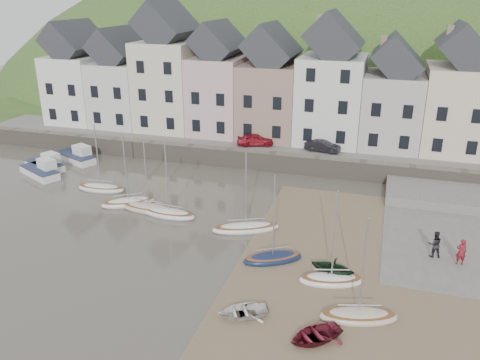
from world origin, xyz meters
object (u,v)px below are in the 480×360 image
(sailboat_0, at_px, (101,188))
(rowboat_green, at_px, (332,267))
(rowboat_red, at_px, (315,335))
(person_red, at_px, (461,252))
(person_dark, at_px, (435,244))
(car_right, at_px, (323,146))
(car_left, at_px, (255,140))
(rowboat_white, at_px, (243,311))

(sailboat_0, bearing_deg, rowboat_green, -21.15)
(rowboat_red, xyz_separation_m, person_red, (7.84, 10.04, 0.66))
(person_red, distance_m, person_dark, 1.66)
(person_dark, bearing_deg, rowboat_red, 47.02)
(rowboat_red, relative_size, car_right, 0.82)
(rowboat_green, distance_m, car_left, 23.21)
(rowboat_green, relative_size, person_red, 1.50)
(person_red, xyz_separation_m, person_dark, (-1.57, 0.55, 0.02))
(rowboat_green, bearing_deg, person_red, 127.05)
(car_left, bearing_deg, person_dark, -152.61)
(sailboat_0, bearing_deg, car_left, 48.28)
(sailboat_0, xyz_separation_m, car_right, (17.95, 12.25, 1.92))
(person_dark, height_order, car_right, car_right)
(person_dark, bearing_deg, car_left, -56.25)
(person_dark, bearing_deg, sailboat_0, -20.36)
(sailboat_0, height_order, rowboat_white, sailboat_0)
(sailboat_0, distance_m, rowboat_white, 22.09)
(sailboat_0, xyz_separation_m, rowboat_white, (17.35, -13.66, 0.08))
(rowboat_green, bearing_deg, person_dark, 136.12)
(rowboat_white, bearing_deg, sailboat_0, -155.84)
(rowboat_white, distance_m, rowboat_green, 6.79)
(sailboat_0, bearing_deg, rowboat_white, -38.22)
(rowboat_red, height_order, person_red, person_red)
(car_left, bearing_deg, person_red, -151.02)
(rowboat_red, height_order, car_left, car_left)
(car_left, distance_m, car_right, 7.02)
(person_red, relative_size, car_left, 0.48)
(rowboat_white, bearing_deg, car_left, 166.30)
(rowboat_red, distance_m, person_red, 12.76)
(rowboat_white, height_order, car_left, car_left)
(rowboat_green, height_order, rowboat_red, rowboat_green)
(person_red, bearing_deg, car_left, -55.71)
(rowboat_green, distance_m, rowboat_red, 6.17)
(rowboat_green, relative_size, car_right, 0.76)
(rowboat_white, height_order, car_right, car_right)
(person_red, xyz_separation_m, car_left, (-18.35, 16.70, 1.22))
(rowboat_red, height_order, person_dark, person_dark)
(sailboat_0, relative_size, car_left, 1.66)
(rowboat_red, xyz_separation_m, car_right, (-3.49, 26.74, 1.82))
(person_dark, xyz_separation_m, car_right, (-9.77, 16.15, 1.14))
(rowboat_white, distance_m, person_dark, 14.25)
(rowboat_green, bearing_deg, rowboat_white, -27.86)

